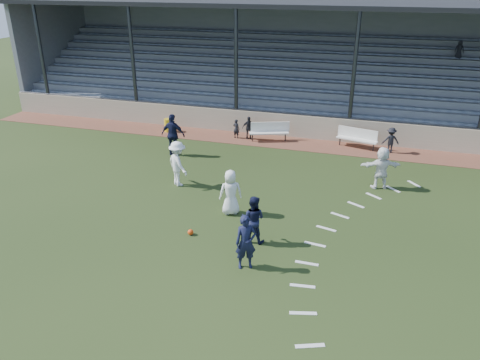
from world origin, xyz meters
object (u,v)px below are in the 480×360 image
bench_left (270,130)px  football (191,232)px  bench_right (357,136)px  player_white_lead (231,192)px  player_navy_lead (246,242)px  trash_bin (168,125)px

bench_left → football: size_ratio=10.37×
bench_right → player_white_lead: (-3.82, -8.44, 0.25)m
football → player_navy_lead: 2.69m
trash_bin → football: bearing=-61.4°
bench_left → player_white_lead: 8.23m
player_white_lead → player_navy_lead: player_navy_lead is taller
trash_bin → bench_left: bearing=1.8°
bench_right → trash_bin: bearing=-162.8°
player_navy_lead → player_white_lead: bearing=89.6°
player_navy_lead → trash_bin: bearing=98.8°
bench_right → trash_bin: (-9.99, -0.41, -0.21)m
bench_left → trash_bin: bearing=161.3°
player_white_lead → bench_right: bearing=-138.6°
bench_right → player_navy_lead: player_navy_lead is taller
bench_right → football: bearing=-99.3°
trash_bin → bench_right: bearing=2.3°
football → player_navy_lead: player_navy_lead is taller
bench_right → player_navy_lead: size_ratio=1.21×
bench_right → football: size_ratio=10.48×
trash_bin → player_navy_lead: player_navy_lead is taller
bench_left → player_white_lead: player_white_lead is taller
bench_left → player_white_lead: size_ratio=1.21×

